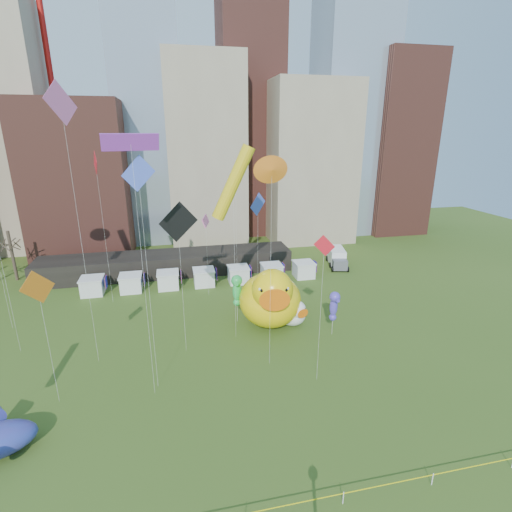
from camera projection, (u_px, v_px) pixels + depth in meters
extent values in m
cube|color=gray|center=(6.00, 131.00, 66.57)|extent=(14.00, 12.00, 42.00)
cube|color=brown|center=(80.00, 180.00, 65.95)|extent=(16.00, 14.00, 26.00)
cube|color=#8C9EB2|center=(147.00, 94.00, 71.31)|extent=(12.00, 12.00, 55.00)
cube|color=gray|center=(205.00, 153.00, 72.91)|extent=(14.00, 14.00, 34.00)
cube|color=brown|center=(250.00, 61.00, 75.22)|extent=(12.00, 12.00, 68.00)
cube|color=gray|center=(308.00, 163.00, 75.77)|extent=(16.00, 14.00, 30.00)
cube|color=#8C9EB2|center=(350.00, 116.00, 78.72)|extent=(14.00, 12.00, 48.00)
cube|color=brown|center=(396.00, 146.00, 80.77)|extent=(12.00, 12.00, 36.00)
cylinder|color=red|center=(43.00, 25.00, 64.76)|extent=(1.00, 1.00, 76.00)
cylinder|color=red|center=(332.00, 40.00, 75.39)|extent=(1.00, 1.00, 76.00)
cube|color=black|center=(168.00, 263.00, 59.37)|extent=(38.00, 6.00, 3.20)
cube|color=white|center=(93.00, 287.00, 51.91)|extent=(2.80, 2.80, 2.20)
cube|color=red|center=(106.00, 282.00, 52.13)|extent=(0.08, 1.40, 1.60)
cube|color=white|center=(131.00, 284.00, 52.94)|extent=(2.80, 2.80, 2.20)
cube|color=red|center=(144.00, 279.00, 53.15)|extent=(0.08, 1.40, 1.60)
cube|color=white|center=(168.00, 281.00, 53.96)|extent=(2.80, 2.80, 2.20)
cube|color=red|center=(181.00, 276.00, 54.17)|extent=(0.08, 1.40, 1.60)
cube|color=white|center=(204.00, 278.00, 54.98)|extent=(2.80, 2.80, 2.20)
cube|color=red|center=(216.00, 274.00, 55.19)|extent=(0.08, 1.40, 1.60)
cube|color=white|center=(238.00, 275.00, 56.00)|extent=(2.80, 2.80, 2.20)
cube|color=red|center=(250.00, 271.00, 56.21)|extent=(0.08, 1.40, 1.60)
cube|color=white|center=(272.00, 273.00, 57.02)|extent=(2.80, 2.80, 2.20)
cube|color=red|center=(283.00, 268.00, 57.24)|extent=(0.08, 1.40, 1.60)
cube|color=white|center=(304.00, 270.00, 58.05)|extent=(2.80, 2.80, 2.20)
cube|color=red|center=(315.00, 266.00, 58.26)|extent=(0.08, 1.40, 1.60)
cylinder|color=#382B21|center=(13.00, 256.00, 56.06)|extent=(0.44, 0.44, 7.50)
cylinder|color=white|center=(343.00, 498.00, 22.80)|extent=(0.06, 0.06, 0.90)
cylinder|color=white|center=(432.00, 479.00, 24.02)|extent=(0.06, 0.06, 0.90)
ellipsoid|color=yellow|center=(270.00, 300.00, 43.62)|extent=(8.30, 9.31, 5.82)
ellipsoid|color=yellow|center=(268.00, 290.00, 46.72)|extent=(2.15, 1.79, 2.36)
sphere|color=yellow|center=(272.00, 290.00, 40.42)|extent=(5.03, 5.03, 4.38)
cone|color=orange|center=(274.00, 298.00, 38.70)|extent=(2.70, 2.33, 2.41)
sphere|color=white|center=(262.00, 289.00, 39.04)|extent=(0.79, 0.79, 0.79)
sphere|color=white|center=(285.00, 289.00, 39.16)|extent=(0.79, 0.79, 0.79)
sphere|color=black|center=(262.00, 291.00, 38.68)|extent=(0.39, 0.39, 0.39)
sphere|color=black|center=(286.00, 290.00, 38.81)|extent=(0.39, 0.39, 0.39)
ellipsoid|color=white|center=(291.00, 314.00, 43.86)|extent=(4.06, 4.41, 2.56)
ellipsoid|color=white|center=(284.00, 309.00, 45.04)|extent=(1.01, 0.89, 1.04)
sphere|color=white|center=(297.00, 309.00, 42.59)|extent=(2.42, 2.42, 1.93)
cone|color=orange|center=(302.00, 313.00, 41.94)|extent=(1.27, 1.15, 1.06)
sphere|color=white|center=(296.00, 310.00, 41.82)|extent=(0.35, 0.35, 0.35)
sphere|color=white|center=(304.00, 308.00, 42.33)|extent=(0.35, 0.35, 0.35)
sphere|color=black|center=(297.00, 311.00, 41.69)|extent=(0.17, 0.17, 0.17)
sphere|color=black|center=(305.00, 309.00, 42.19)|extent=(0.17, 0.17, 0.17)
cylinder|color=silver|center=(237.00, 306.00, 44.27)|extent=(0.03, 0.03, 3.82)
ellipsoid|color=green|center=(237.00, 291.00, 43.67)|extent=(1.09, 0.95, 2.48)
sphere|color=green|center=(237.00, 281.00, 43.12)|extent=(1.46, 1.46, 1.26)
cone|color=green|center=(238.00, 283.00, 42.61)|extent=(0.57, 0.85, 0.44)
sphere|color=green|center=(237.00, 302.00, 44.16)|extent=(0.88, 0.88, 0.88)
cylinder|color=silver|center=(333.00, 321.00, 41.42)|extent=(0.03, 0.03, 3.33)
ellipsoid|color=#5141C3|center=(334.00, 307.00, 40.91)|extent=(0.88, 0.72, 2.22)
sphere|color=#5141C3|center=(335.00, 297.00, 40.40)|extent=(1.14, 1.14, 1.13)
cone|color=#5141C3|center=(337.00, 299.00, 39.94)|extent=(0.40, 0.71, 0.40)
sphere|color=#5141C3|center=(333.00, 317.00, 41.35)|extent=(0.79, 0.79, 0.79)
cube|color=white|center=(336.00, 255.00, 63.46)|extent=(3.40, 5.28, 2.44)
cube|color=#595960|center=(340.00, 265.00, 60.65)|extent=(2.59, 2.22, 1.56)
cylinder|color=black|center=(330.00, 265.00, 62.15)|extent=(0.44, 0.91, 0.88)
cylinder|color=black|center=(345.00, 265.00, 62.11)|extent=(0.44, 0.91, 0.88)
cylinder|color=black|center=(327.00, 259.00, 65.30)|extent=(0.44, 0.91, 0.88)
cylinder|color=black|center=(341.00, 259.00, 65.26)|extent=(0.44, 0.91, 0.88)
cylinder|color=silver|center=(105.00, 237.00, 47.15)|extent=(0.02, 0.02, 17.56)
cube|color=red|center=(95.00, 163.00, 44.42)|extent=(0.81, 2.75, 2.85)
cylinder|color=silver|center=(207.00, 259.00, 50.47)|extent=(0.02, 0.02, 10.22)
cube|color=pink|center=(206.00, 221.00, 48.88)|extent=(1.28, 3.63, 1.10)
cylinder|color=silver|center=(182.00, 289.00, 36.94)|extent=(0.02, 0.02, 13.27)
cube|color=black|center=(178.00, 222.00, 34.87)|extent=(3.51, 1.54, 3.81)
cylinder|color=silver|center=(235.00, 265.00, 38.91)|extent=(0.02, 0.02, 16.44)
cylinder|color=yellow|center=(233.00, 183.00, 36.35)|extent=(4.38, 1.86, 7.22)
cylinder|color=silver|center=(258.00, 251.00, 50.09)|extent=(0.02, 0.02, 12.36)
cube|color=blue|center=(258.00, 204.00, 48.17)|extent=(2.33, 1.80, 2.91)
cylinder|color=silver|center=(271.00, 275.00, 33.87)|extent=(0.02, 0.02, 18.16)
cone|color=orange|center=(272.00, 170.00, 31.05)|extent=(2.20, 1.02, 2.24)
cylinder|color=silver|center=(144.00, 281.00, 29.42)|extent=(0.02, 0.02, 20.42)
cube|color=purple|center=(130.00, 142.00, 26.24)|extent=(3.87, 1.18, 1.17)
cylinder|color=silver|center=(320.00, 316.00, 32.48)|extent=(0.02, 0.02, 12.48)
cube|color=red|center=(324.00, 246.00, 30.54)|extent=(1.74, 0.27, 1.76)
cylinder|color=silver|center=(82.00, 246.00, 33.48)|extent=(0.02, 0.02, 23.21)
cube|color=pink|center=(61.00, 103.00, 29.87)|extent=(1.77, 2.93, 3.39)
cylinder|color=silver|center=(1.00, 261.00, 35.88)|extent=(0.02, 0.02, 19.14)
cylinder|color=silver|center=(236.00, 239.00, 51.49)|extent=(0.02, 0.02, 14.66)
cylinder|color=yellow|center=(236.00, 184.00, 49.21)|extent=(2.97, 1.12, 4.95)
cylinder|color=silver|center=(149.00, 290.00, 30.64)|extent=(0.02, 0.02, 18.21)
cube|color=blue|center=(138.00, 173.00, 27.80)|extent=(2.50, 0.98, 2.66)
cylinder|color=silver|center=(49.00, 347.00, 30.01)|extent=(0.02, 0.02, 10.15)
cube|color=orange|center=(38.00, 287.00, 28.43)|extent=(1.79, 2.12, 2.75)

